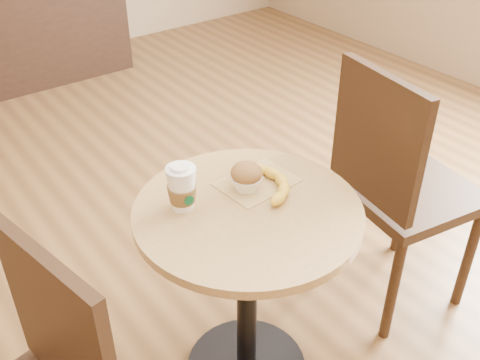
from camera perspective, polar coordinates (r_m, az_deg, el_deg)
The scene contains 6 objects.
cafe_table at distance 1.82m, azimuth 0.76°, elevation -8.37°, with size 0.70×0.70×0.75m.
chair_right at distance 2.19m, azimuth 15.64°, elevation -0.41°, with size 0.52×0.52×1.04m.
kraft_bag at distance 1.80m, azimuth 1.75°, elevation -0.23°, with size 0.24×0.18×0.00m, color tan.
coffee_cup at distance 1.66m, azimuth -5.92°, elevation -0.93°, with size 0.09×0.09×0.15m.
muffin at distance 1.74m, azimuth 0.67°, elevation 0.34°, with size 0.10×0.10×0.09m.
banana at distance 1.77m, azimuth 2.80°, elevation 0.00°, with size 0.14×0.26×0.04m, color yellow, non-canonical shape.
Camera 1 is at (-0.74, -1.03, 1.76)m, focal length 42.00 mm.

